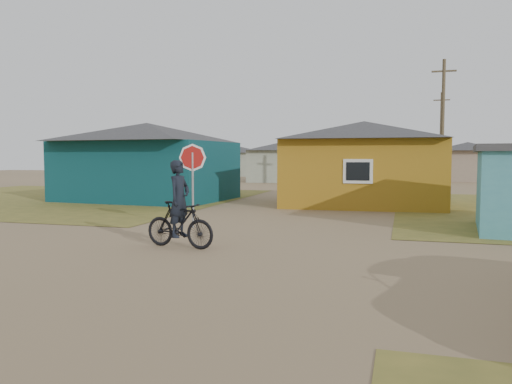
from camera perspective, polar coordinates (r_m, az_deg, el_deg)
ground at (r=10.95m, az=-6.92°, el=-7.83°), size 120.00×120.00×0.00m
grass_nw at (r=29.32m, az=-22.19°, el=-0.63°), size 20.00×18.00×0.00m
house_teal at (r=26.59m, az=-12.30°, el=3.55°), size 8.93×7.08×4.00m
house_yellow at (r=23.90m, az=12.20°, el=3.38°), size 7.72×6.76×3.90m
house_pale_west at (r=45.02m, az=3.22°, el=3.55°), size 7.04×6.15×3.60m
house_beige_east at (r=50.16m, az=23.00°, el=3.29°), size 6.95×6.05×3.60m
house_pale_north at (r=58.74m, az=-1.73°, el=3.57°), size 6.28×5.81×3.40m
utility_pole_near at (r=31.97m, az=20.55°, el=7.19°), size 1.40×0.20×8.00m
utility_pole_far at (r=47.98m, az=20.37°, el=6.06°), size 1.40×0.20×8.00m
stop_sign at (r=15.81m, az=-7.26°, el=2.89°), size 0.86×0.21×2.65m
cyclist at (r=12.44m, az=-8.74°, el=-2.73°), size 1.98×0.83×2.16m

